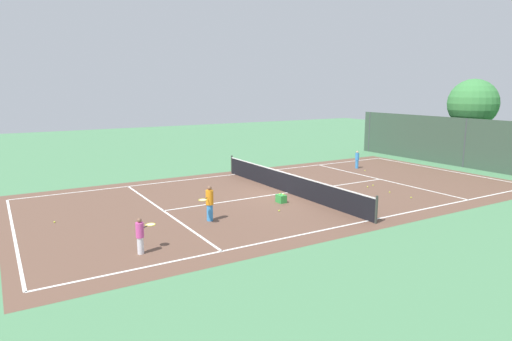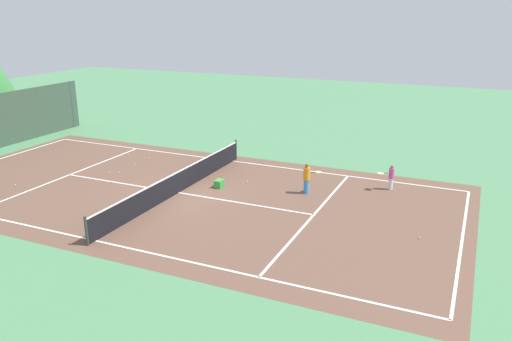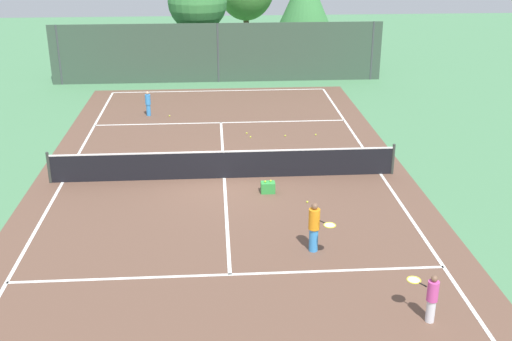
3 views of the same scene
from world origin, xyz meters
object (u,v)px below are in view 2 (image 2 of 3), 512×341
Objects in this scene: player_1 at (391,177)px; ball_crate at (219,184)px; player_2 at (307,178)px; tennis_ball_1 at (419,238)px; tennis_ball_0 at (135,165)px; tennis_ball_6 at (149,159)px; tennis_ball_5 at (109,172)px; tennis_ball_4 at (119,173)px; tennis_ball_2 at (15,185)px; tennis_ball_3 at (247,182)px.

player_1 is 7.89m from ball_crate.
tennis_ball_1 is at bearing -118.47° from player_2.
tennis_ball_0 is 1.28m from tennis_ball_6.
tennis_ball_5 and tennis_ball_6 have the same top height.
tennis_ball_4 is at bearing -177.69° from tennis_ball_6.
tennis_ball_5 is 1.00× the size of tennis_ball_6.
player_2 is 21.33× the size of tennis_ball_2.
tennis_ball_6 is at bearing 66.49° from ball_crate.
player_2 is at bearing 61.53° from tennis_ball_1.
tennis_ball_0 is at bearing 89.66° from tennis_ball_3.
player_1 is at bearing -82.36° from tennis_ball_0.
tennis_ball_0 is at bearing -178.00° from tennis_ball_6.
tennis_ball_1 is at bearing -101.97° from ball_crate.
tennis_ball_5 is (-1.53, 7.02, 0.00)m from tennis_ball_3.
tennis_ball_3 is (1.17, -0.90, -0.15)m from ball_crate.
player_2 is 21.33× the size of tennis_ball_5.
player_1 is 2.54× the size of ball_crate.
player_1 is 5.31m from tennis_ball_1.
player_2 is 21.33× the size of tennis_ball_1.
tennis_ball_0 and tennis_ball_6 have the same top height.
tennis_ball_5 is at bearing 103.81° from tennis_ball_4.
tennis_ball_4 is (-3.18, 12.92, -0.58)m from player_1.
tennis_ball_4 is at bearing -42.88° from tennis_ball_2.
player_1 reaches higher than tennis_ball_4.
player_2 is 6.02m from tennis_ball_1.
ball_crate reaches higher than tennis_ball_5.
ball_crate is 5.62m from tennis_ball_4.
tennis_ball_4 is (1.73, 14.86, 0.00)m from tennis_ball_1.
tennis_ball_3 is 1.00× the size of tennis_ball_6.
ball_crate is 6.96× the size of tennis_ball_4.
player_2 is 21.33× the size of tennis_ball_3.
player_2 is at bearing -99.34° from tennis_ball_6.
tennis_ball_2 is 1.00× the size of tennis_ball_4.
tennis_ball_0 is 1.63m from tennis_ball_5.
player_1 is 13.11m from tennis_ball_0.
tennis_ball_1 is (-4.91, -1.93, -0.58)m from player_1.
player_2 is 21.33× the size of tennis_ball_0.
player_2 is at bearing -82.96° from tennis_ball_5.
tennis_ball_2 is (-1.77, 18.10, 0.00)m from tennis_ball_1.
ball_crate is at bearing 111.99° from player_1.
tennis_ball_2 is 1.00× the size of tennis_ball_6.
tennis_ball_6 is at bearing -26.79° from tennis_ball_2.
tennis_ball_6 is at bearing 80.66° from player_2.
tennis_ball_6 is (-0.46, 13.03, -0.58)m from player_1.
tennis_ball_3 is at bearing 105.52° from player_1.
tennis_ball_5 is at bearing 84.04° from tennis_ball_1.
tennis_ball_3 is at bearing 84.86° from player_2.
tennis_ball_3 is (3.13, 8.35, 0.00)m from tennis_ball_1.
tennis_ball_0 is at bearing 97.64° from player_1.
tennis_ball_0 is at bearing 88.12° from player_2.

